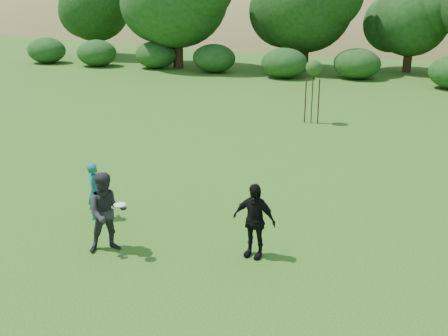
% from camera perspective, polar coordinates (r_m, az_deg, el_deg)
% --- Properties ---
extents(ground, '(120.00, 120.00, 0.00)m').
position_cam_1_polar(ground, '(13.66, -4.62, -8.10)').
color(ground, '#19470C').
rests_on(ground, ground).
extents(player_teal, '(0.49, 0.63, 1.54)m').
position_cam_1_polar(player_teal, '(15.39, -12.96, -2.27)').
color(player_teal, '#176569').
rests_on(player_teal, ground).
extents(player_grey, '(1.19, 1.16, 1.94)m').
position_cam_1_polar(player_grey, '(13.40, -11.80, -4.44)').
color(player_grey, '#28282B').
rests_on(player_grey, ground).
extents(player_black, '(1.09, 0.56, 1.79)m').
position_cam_1_polar(player_black, '(12.89, 3.07, -5.34)').
color(player_black, black).
rests_on(player_black, ground).
extents(frisbee, '(0.27, 0.27, 0.04)m').
position_cam_1_polar(frisbee, '(12.87, -10.55, -3.70)').
color(frisbee, white).
rests_on(frisbee, ground).
extents(sapling, '(0.70, 0.70, 2.85)m').
position_cam_1_polar(sapling, '(25.37, 9.08, 9.86)').
color(sapling, '#351E14').
rests_on(sapling, ground).
extents(hillside, '(150.00, 72.00, 52.00)m').
position_cam_1_polar(hillside, '(81.65, 16.61, 4.83)').
color(hillside, olive).
rests_on(hillside, ground).
extents(tree_row, '(53.92, 10.38, 9.62)m').
position_cam_1_polar(tree_row, '(39.72, 18.82, 15.71)').
color(tree_row, '#3A2616').
rests_on(tree_row, ground).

